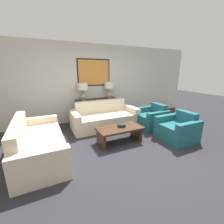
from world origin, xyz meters
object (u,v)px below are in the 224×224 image
table_lamp_left (83,89)px  decorative_bowl (121,125)px  table_lamp_right (109,87)px  couch_by_back_wall (105,118)px  console_table (97,110)px  coffee_table (120,131)px  armchair_near_back_wall (151,119)px  couch_by_side (38,144)px  armchair_near_camera (177,130)px

table_lamp_left → decorative_bowl: (0.47, -1.80, -0.76)m
table_lamp_right → decorative_bowl: table_lamp_right is taller
table_lamp_left → couch_by_back_wall: 1.23m
console_table → coffee_table: (-0.08, -1.84, -0.11)m
coffee_table → armchair_near_back_wall: bearing=19.9°
decorative_bowl → console_table: bearing=89.8°
armchair_near_back_wall → decorative_bowl: bearing=-160.6°
coffee_table → table_lamp_left: bearing=102.3°
console_table → couch_by_back_wall: 0.69m
couch_by_back_wall → armchair_near_back_wall: 1.51m
console_table → decorative_bowl: bearing=-90.2°
armchair_near_back_wall → couch_by_back_wall: bearing=154.7°
console_table → table_lamp_left: size_ratio=2.60×
console_table → couch_by_side: 2.56m
decorative_bowl → coffee_table: bearing=-150.7°
couch_by_side → coffee_table: couch_by_side is taller
couch_by_back_wall → couch_by_side: (-1.94, -1.00, 0.00)m
couch_by_back_wall → couch_by_side: 2.18m
armchair_near_back_wall → armchair_near_camera: bearing=-90.0°
table_lamp_right → console_table: bearing=180.0°
table_lamp_right → armchair_near_camera: (0.88, -2.36, -0.92)m
coffee_table → decorative_bowl: (0.07, 0.04, 0.14)m
armchair_near_back_wall → console_table: bearing=135.9°
table_lamp_right → armchair_near_back_wall: 1.84m
couch_by_side → table_lamp_left: bearing=49.0°
table_lamp_right → couch_by_side: table_lamp_right is taller
table_lamp_left → armchair_near_camera: size_ratio=0.67×
coffee_table → armchair_near_back_wall: 1.53m
console_table → couch_by_back_wall: size_ratio=0.71×
console_table → armchair_near_back_wall: 1.90m
couch_by_side → coffee_table: bearing=-5.1°
table_lamp_right → armchair_near_back_wall: bearing=-56.3°
armchair_near_back_wall → armchair_near_camera: size_ratio=1.00×
table_lamp_left → decorative_bowl: 2.01m
table_lamp_left → armchair_near_camera: table_lamp_left is taller
console_table → table_lamp_left: 0.93m
couch_by_back_wall → armchair_near_back_wall: (1.36, -0.64, -0.01)m
armchair_near_camera → couch_by_side: bearing=168.2°
couch_by_side → table_lamp_right: bearing=34.7°
table_lamp_left → armchair_near_back_wall: (1.84, -1.32, -0.92)m
console_table → armchair_near_back_wall: size_ratio=1.73×
table_lamp_right → couch_by_back_wall: table_lamp_right is taller
console_table → decorative_bowl: console_table is taller
table_lamp_left → coffee_table: table_lamp_left is taller
couch_by_side → armchair_near_back_wall: (3.30, 0.35, -0.01)m
decorative_bowl → armchair_near_camera: size_ratio=0.25×
coffee_table → table_lamp_right: bearing=73.2°
decorative_bowl → armchair_near_camera: bearing=-22.3°
console_table → armchair_near_camera: size_ratio=1.73×
console_table → armchair_near_camera: 2.73m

